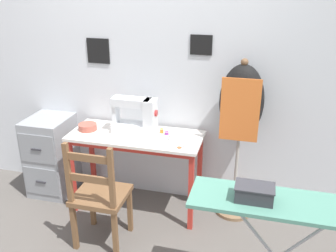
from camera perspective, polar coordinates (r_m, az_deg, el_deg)
name	(u,v)px	position (r m, az deg, el deg)	size (l,w,h in m)	color
ground_plane	(129,221)	(3.42, -5.91, -14.21)	(14.00, 14.00, 0.00)	#5B5651
wall_back	(145,65)	(3.35, -3.49, 9.31)	(10.00, 0.06, 2.55)	silver
sewing_table	(136,145)	(3.28, -4.96, -2.96)	(1.15, 0.48, 0.73)	silver
sewing_machine	(137,117)	(3.23, -4.75, 1.41)	(0.39, 0.17, 0.34)	white
fabric_bowl	(88,127)	(3.40, -12.14, -0.11)	(0.16, 0.16, 0.06)	#B25647
scissors	(183,147)	(3.00, 2.24, -3.23)	(0.12, 0.10, 0.01)	silver
thread_spool_near_machine	(162,131)	(3.26, -0.96, -0.76)	(0.04, 0.04, 0.04)	orange
thread_spool_mid_table	(167,133)	(3.22, -0.19, -1.09)	(0.04, 0.04, 0.03)	purple
thread_spool_far_edge	(170,138)	(3.12, 0.28, -1.79)	(0.03, 0.03, 0.04)	silver
wooden_chair	(99,196)	(2.98, -10.41, -10.46)	(0.40, 0.38, 0.92)	brown
filing_cabinet	(52,155)	(3.82, -17.27, -4.27)	(0.38, 0.46, 0.77)	#93999E
dress_form	(241,108)	(3.11, 11.05, 2.68)	(0.36, 0.32, 1.41)	#846647
ironing_board	(283,209)	(2.32, 17.13, -11.95)	(1.09, 0.34, 0.81)	#518E7A
storage_box	(254,193)	(2.25, 13.03, -9.88)	(0.23, 0.14, 0.09)	#333338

